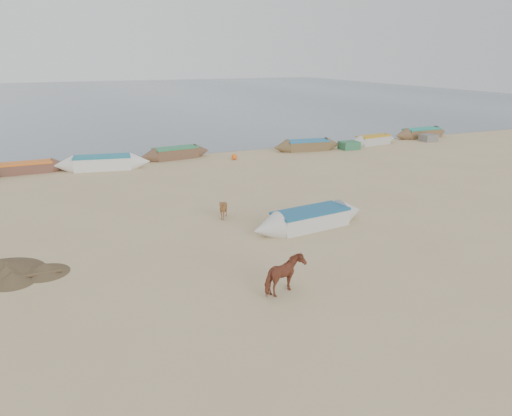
# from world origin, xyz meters

# --- Properties ---
(ground) EXTENTS (140.00, 140.00, 0.00)m
(ground) POSITION_xyz_m (0.00, 0.00, 0.00)
(ground) COLOR tan
(ground) RESTS_ON ground
(sea) EXTENTS (160.00, 160.00, 0.00)m
(sea) POSITION_xyz_m (0.00, 82.00, 0.01)
(sea) COLOR slate
(sea) RESTS_ON ground
(cow_adult) EXTENTS (1.67, 1.23, 1.29)m
(cow_adult) POSITION_xyz_m (-1.68, -2.15, 0.64)
(cow_adult) COLOR brown
(cow_adult) RESTS_ON ground
(calf_front) EXTENTS (1.10, 1.03, 1.00)m
(calf_front) POSITION_xyz_m (-0.86, 5.96, 0.50)
(calf_front) COLOR brown
(calf_front) RESTS_ON ground
(near_canoe) EXTENTS (6.14, 2.16, 0.84)m
(near_canoe) POSITION_xyz_m (2.37, 3.25, 0.42)
(near_canoe) COLOR silver
(near_canoe) RESTS_ON ground
(waterline_canoes) EXTENTS (58.92, 4.50, 0.97)m
(waterline_canoes) POSITION_xyz_m (-0.50, 20.59, 0.44)
(waterline_canoes) COLOR brown
(waterline_canoes) RESTS_ON ground
(beach_clutter) EXTENTS (48.01, 3.53, 0.64)m
(beach_clutter) POSITION_xyz_m (5.43, 19.60, 0.30)
(beach_clutter) COLOR #285A2D
(beach_clutter) RESTS_ON ground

